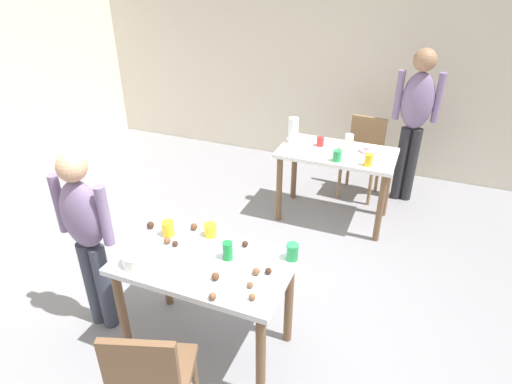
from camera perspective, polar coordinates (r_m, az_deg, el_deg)
ground_plane at (r=3.44m, az=-4.76°, el=-16.94°), size 6.40×6.40×0.00m
wall_back at (r=5.54m, az=10.13°, el=16.52°), size 6.40×0.10×2.60m
dining_table_near at (r=2.88m, az=-6.66°, el=-10.73°), size 1.10×0.64×0.75m
dining_table_far at (r=4.38m, az=10.35°, el=3.77°), size 1.11×0.61×0.75m
chair_near_table at (r=2.56m, az=-13.54°, el=-22.33°), size 0.51×0.51×0.87m
chair_far_table at (r=5.01m, az=13.78°, el=5.06°), size 0.43×0.43×0.87m
person_girl_near at (r=3.14m, az=-21.20°, el=-4.73°), size 0.45×0.21×1.39m
person_adult_far at (r=4.83m, az=19.98°, el=9.61°), size 0.46×0.24×1.64m
mixing_bowl at (r=2.84m, az=-15.14°, el=-8.30°), size 0.19×0.19×0.08m
soda_can at (r=2.78m, az=-3.70°, el=-7.61°), size 0.07×0.07×0.12m
fork_near at (r=2.85m, az=-8.41°, el=-8.32°), size 0.17×0.02×0.01m
cup_near_0 at (r=3.00m, az=-5.96°, el=-4.94°), size 0.08×0.08×0.09m
cup_near_1 at (r=3.05m, az=-11.34°, el=-4.68°), size 0.08×0.08×0.11m
cup_near_2 at (r=2.78m, az=4.75°, el=-7.76°), size 0.08×0.08×0.11m
cake_ball_0 at (r=3.09m, az=-8.08°, el=-4.50°), size 0.05×0.05×0.05m
cake_ball_1 at (r=2.68m, az=1.63°, el=-10.21°), size 0.04×0.04×0.04m
cake_ball_2 at (r=2.65m, az=-5.30°, el=-10.85°), size 0.05×0.05×0.05m
cake_ball_3 at (r=2.98m, az=-11.44°, el=-6.18°), size 0.05×0.05×0.05m
cake_ball_4 at (r=2.95m, az=-10.46°, el=-6.61°), size 0.04×0.04×0.04m
cake_ball_5 at (r=2.90m, az=-1.43°, el=-6.75°), size 0.04×0.04×0.04m
cake_ball_6 at (r=2.67m, az=0.02°, el=-10.26°), size 0.05×0.05×0.05m
cake_ball_7 at (r=3.16m, az=-13.53°, el=-4.21°), size 0.05×0.05×0.05m
cake_ball_8 at (r=2.52m, az=-5.67°, el=-13.33°), size 0.05×0.05×0.05m
cake_ball_9 at (r=2.59m, az=-0.77°, el=-11.97°), size 0.04×0.04×0.04m
cake_ball_10 at (r=2.51m, az=-0.50°, el=-13.46°), size 0.04×0.04×0.04m
pitcher_far at (r=4.44m, az=4.87°, el=7.99°), size 0.10×0.10×0.26m
cup_far_0 at (r=4.07m, az=14.41°, el=4.05°), size 0.08×0.08×0.11m
cup_far_1 at (r=4.10m, az=10.48°, el=4.65°), size 0.08×0.08×0.11m
cup_far_2 at (r=4.50m, az=12.01°, el=6.72°), size 0.08×0.08×0.10m
cup_far_3 at (r=4.41m, az=8.34°, el=6.51°), size 0.07×0.07×0.09m
donut_far_0 at (r=4.25m, az=9.12°, el=5.13°), size 0.11×0.11×0.03m
donut_far_1 at (r=4.40m, az=11.56°, el=5.81°), size 0.14×0.14×0.04m
donut_far_2 at (r=4.37m, az=13.97°, el=5.30°), size 0.12×0.12×0.04m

